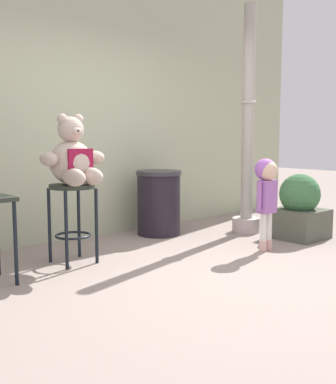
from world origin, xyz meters
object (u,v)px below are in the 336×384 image
object	(u,v)px
teddy_bear	(73,159)
planter_with_shrub	(299,209)
bar_stool_with_teddy	(72,206)
child_walking	(267,184)
lamppost	(248,145)
trash_bin	(159,202)

from	to	relation	value
teddy_bear	planter_with_shrub	xyz separation A→B (m)	(2.57, -0.76, -0.64)
teddy_bear	planter_with_shrub	world-z (taller)	teddy_bear
bar_stool_with_teddy	planter_with_shrub	distance (m)	2.69
bar_stool_with_teddy	teddy_bear	distance (m)	0.44
teddy_bear	child_walking	xyz separation A→B (m)	(1.78, -0.87, -0.29)
lamppost	planter_with_shrub	size ratio (longest dim) A/B	3.64
bar_stool_with_teddy	lamppost	xyz separation A→B (m)	(2.37, -0.15, 0.55)
child_walking	planter_with_shrub	distance (m)	0.87
bar_stool_with_teddy	child_walking	xyz separation A→B (m)	(1.78, -0.90, 0.16)
trash_bin	lamppost	bearing A→B (deg)	-33.82
bar_stool_with_teddy	lamppost	bearing A→B (deg)	-3.67
child_walking	trash_bin	bearing A→B (deg)	90.52
trash_bin	lamppost	size ratio (longest dim) A/B	0.28
child_walking	lamppost	xyz separation A→B (m)	(0.60, 0.75, 0.39)
child_walking	lamppost	distance (m)	1.04
teddy_bear	lamppost	xyz separation A→B (m)	(2.37, -0.12, 0.10)
teddy_bear	trash_bin	size ratio (longest dim) A/B	0.83
trash_bin	lamppost	distance (m)	1.31
bar_stool_with_teddy	planter_with_shrub	world-z (taller)	planter_with_shrub
bar_stool_with_teddy	teddy_bear	world-z (taller)	teddy_bear
lamppost	planter_with_shrub	bearing A→B (deg)	-73.18
bar_stool_with_teddy	lamppost	size ratio (longest dim) A/B	0.27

